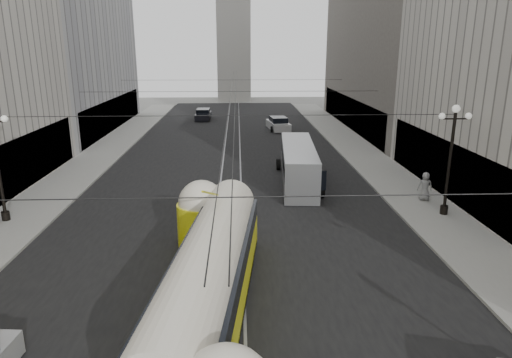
{
  "coord_description": "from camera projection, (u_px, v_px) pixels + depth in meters",
  "views": [
    {
      "loc": [
        0.58,
        -6.69,
        9.56
      ],
      "look_at": [
        1.33,
        12.18,
        4.09
      ],
      "focal_mm": 32.0,
      "sensor_mm": 36.0,
      "label": 1
    }
  ],
  "objects": [
    {
      "name": "road",
      "position": [
        232.0,
        160.0,
        40.25
      ],
      "size": [
        20.0,
        85.0,
        0.02
      ],
      "primitive_type": "cube",
      "color": "black",
      "rests_on": "ground"
    },
    {
      "name": "sidewalk_left",
      "position": [
        105.0,
        151.0,
        43.13
      ],
      "size": [
        4.0,
        72.0,
        0.15
      ],
      "primitive_type": "cube",
      "color": "gray",
      "rests_on": "ground"
    },
    {
      "name": "sidewalk_right",
      "position": [
        356.0,
        149.0,
        44.05
      ],
      "size": [
        4.0,
        72.0,
        0.15
      ],
      "primitive_type": "cube",
      "color": "gray",
      "rests_on": "ground"
    },
    {
      "name": "rail_left",
      "position": [
        223.0,
        160.0,
        40.22
      ],
      "size": [
        0.12,
        85.0,
        0.04
      ],
      "primitive_type": "cube",
      "color": "gray",
      "rests_on": "ground"
    },
    {
      "name": "rail_right",
      "position": [
        240.0,
        160.0,
        40.28
      ],
      "size": [
        0.12,
        85.0,
        0.04
      ],
      "primitive_type": "cube",
      "color": "gray",
      "rests_on": "ground"
    },
    {
      "name": "building_left_far",
      "position": [
        51.0,
        2.0,
        50.37
      ],
      "size": [
        12.6,
        28.6,
        28.6
      ],
      "color": "#999999",
      "rests_on": "ground"
    },
    {
      "name": "distant_tower",
      "position": [
        233.0,
        16.0,
        81.67
      ],
      "size": [
        6.0,
        6.0,
        31.36
      ],
      "color": "#B2AFA8",
      "rests_on": "ground"
    },
    {
      "name": "lamppost_right_mid",
      "position": [
        451.0,
        154.0,
        25.78
      ],
      "size": [
        1.86,
        0.44,
        6.37
      ],
      "color": "black",
      "rests_on": "sidewalk_right"
    },
    {
      "name": "catenary",
      "position": [
        232.0,
        93.0,
        37.65
      ],
      "size": [
        25.0,
        72.0,
        0.23
      ],
      "color": "black",
      "rests_on": "ground"
    },
    {
      "name": "streetcar",
      "position": [
        209.0,
        277.0,
        16.28
      ],
      "size": [
        3.96,
        15.5,
        3.4
      ],
      "color": "yellow",
      "rests_on": "ground"
    },
    {
      "name": "city_bus",
      "position": [
        298.0,
        163.0,
        33.13
      ],
      "size": [
        3.03,
        10.88,
        2.73
      ],
      "color": "gray",
      "rests_on": "ground"
    },
    {
      "name": "sedan_white_far",
      "position": [
        278.0,
        124.0,
        54.65
      ],
      "size": [
        2.68,
        5.21,
        1.57
      ],
      "color": "silver",
      "rests_on": "ground"
    },
    {
      "name": "sedan_dark_far",
      "position": [
        203.0,
        115.0,
        62.3
      ],
      "size": [
        2.0,
        4.74,
        1.49
      ],
      "color": "black",
      "rests_on": "ground"
    },
    {
      "name": "pedestrian_sidewalk_right",
      "position": [
        425.0,
        186.0,
        28.93
      ],
      "size": [
        0.99,
        0.73,
        1.83
      ],
      "primitive_type": "imported",
      "rotation": [
        0.0,
        0.0,
        2.92
      ],
      "color": "slate",
      "rests_on": "sidewalk_right"
    }
  ]
}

